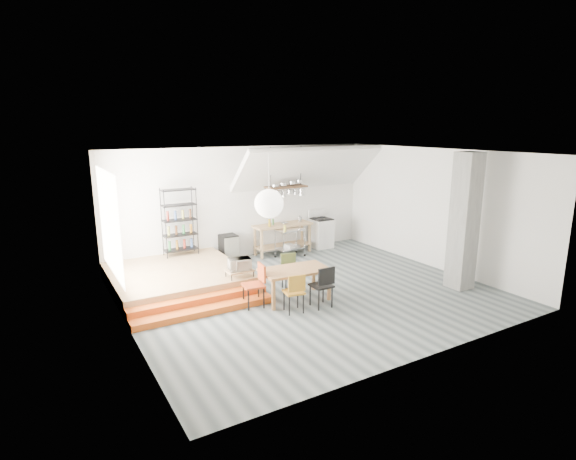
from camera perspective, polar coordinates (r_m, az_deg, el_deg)
floor at (r=10.51m, az=2.66°, el=-7.90°), size 8.00×8.00×0.00m
wall_back at (r=13.07m, az=-5.65°, el=3.49°), size 8.00×0.04×3.20m
wall_left at (r=8.60m, az=-20.21°, el=-2.28°), size 0.04×7.00×3.20m
wall_right at (r=12.65m, az=18.15°, el=2.58°), size 0.04×7.00×3.20m
ceiling at (r=9.83m, az=2.86°, el=9.80°), size 8.00×7.00×0.02m
slope_ceiling at (r=13.28m, az=2.49°, el=7.83°), size 4.40×1.44×1.32m
window_pane at (r=10.01m, az=-21.76°, el=0.84°), size 0.02×2.50×2.20m
platform at (r=11.19m, az=-13.96°, el=-5.88°), size 3.00×3.00×0.40m
step_lower at (r=9.49m, az=-10.47°, el=-10.04°), size 3.00×0.35×0.13m
step_upper at (r=9.78m, az=-11.21°, el=-8.96°), size 3.00×0.35×0.27m
concrete_column at (r=11.18m, az=21.47°, el=1.02°), size 0.50×0.50×3.20m
kitchen_counter at (r=13.45m, az=-0.68°, el=-0.41°), size 1.80×0.60×0.91m
stove at (r=14.21m, az=4.22°, el=-0.31°), size 0.60×0.60×1.18m
pot_rack at (r=13.02m, az=-0.09°, el=5.19°), size 1.20×0.50×1.43m
wire_shelving at (r=12.15m, az=-13.62°, el=1.15°), size 0.88×0.38×1.80m
microwave_shelf at (r=10.32m, az=-6.17°, el=-5.15°), size 0.60×0.40×0.16m
paper_lantern at (r=9.26m, az=-2.43°, el=3.37°), size 0.60×0.60×0.60m
dining_table at (r=9.88m, az=0.87°, el=-5.38°), size 1.55×0.96×0.71m
chair_mustard at (r=9.22m, az=0.89°, el=-7.60°), size 0.44×0.44×0.84m
chair_black at (r=9.49m, az=4.50°, el=-6.75°), size 0.42×0.42×0.91m
chair_olive at (r=10.58m, az=0.20°, el=-4.87°), size 0.46×0.46×0.84m
chair_red at (r=9.56m, az=-3.99°, el=-6.54°), size 0.48×0.48×0.93m
rolling_cart at (r=13.08m, az=0.26°, el=-1.17°), size 0.90×0.57×0.84m
mini_fridge at (r=12.81m, az=-7.54°, el=-2.31°), size 0.46×0.46×0.78m
microwave at (r=10.27m, az=-6.19°, el=-4.33°), size 0.54×0.41×0.27m
bowl at (r=13.35m, az=-0.49°, el=0.86°), size 0.29×0.29×0.05m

